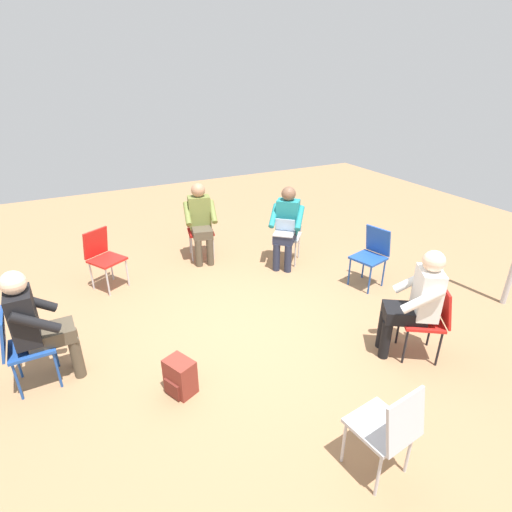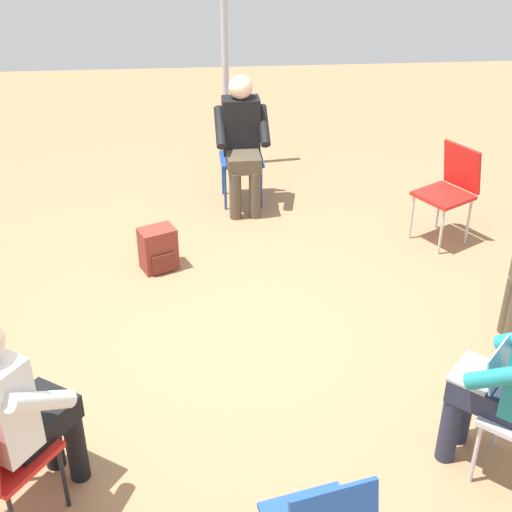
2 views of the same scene
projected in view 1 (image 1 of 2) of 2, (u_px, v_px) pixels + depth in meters
The scene contains 13 objects.
ground_plane at pixel (249, 329), 4.80m from camera, with size 14.00×14.00×0.00m, color #99704C.
chair_south at pixel (21, 344), 3.75m from camera, with size 0.41×0.45×0.85m.
chair_west at pixel (200, 227), 6.53m from camera, with size 0.51×0.48×0.85m.
chair_northeast at pixel (430, 316), 4.17m from camera, with size 0.57×0.58×0.85m.
chair_east at pixel (389, 427), 2.88m from camera, with size 0.48×0.45×0.85m.
chair_north at pixel (372, 253), 5.60m from camera, with size 0.48×0.52×0.85m.
chair_southwest at pixel (103, 255), 5.54m from camera, with size 0.57×0.56×0.85m.
chair_northwest at pixel (288, 231), 6.35m from camera, with size 0.59×0.58×0.85m.
person_with_laptop at pixel (286, 223), 6.12m from camera, with size 0.64×0.63×1.24m.
person_in_black at pixel (36, 321), 3.74m from camera, with size 0.50×0.53×1.24m.
person_in_white at pixel (417, 299), 4.10m from camera, with size 0.63×0.63×1.24m.
person_in_olive at pixel (201, 219), 6.30m from camera, with size 0.57×0.56×1.24m.
backpack_near_laptop_user at pixel (180, 378), 3.81m from camera, with size 0.34×0.31×0.36m.
Camera 1 is at (3.58, -1.73, 2.83)m, focal length 28.00 mm.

